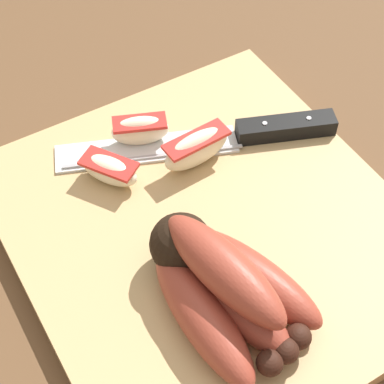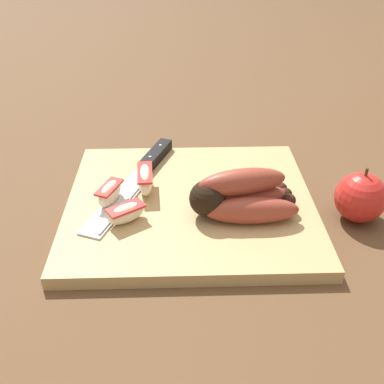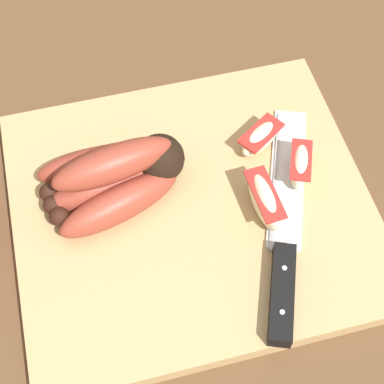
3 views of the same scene
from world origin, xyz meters
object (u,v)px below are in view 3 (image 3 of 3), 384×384
(chefs_knife, at_px, (284,250))
(apple_wedge_middle, at_px, (260,138))
(apple_wedge_near, at_px, (301,168))
(banana_bunch, at_px, (117,176))
(apple_wedge_far, at_px, (264,200))

(chefs_knife, height_order, apple_wedge_middle, apple_wedge_middle)
(apple_wedge_near, bearing_deg, apple_wedge_middle, -61.21)
(apple_wedge_near, bearing_deg, banana_bunch, -9.55)
(chefs_knife, distance_m, apple_wedge_middle, 0.13)
(apple_wedge_far, bearing_deg, apple_wedge_middle, -105.78)
(apple_wedge_far, bearing_deg, banana_bunch, -23.60)
(chefs_knife, height_order, apple_wedge_near, apple_wedge_near)
(banana_bunch, xyz_separation_m, apple_wedge_far, (-0.14, 0.06, -0.01))
(banana_bunch, bearing_deg, apple_wedge_far, 156.40)
(chefs_knife, relative_size, apple_wedge_middle, 4.44)
(chefs_knife, xyz_separation_m, apple_wedge_far, (0.01, -0.05, 0.01))
(apple_wedge_near, relative_size, apple_wedge_middle, 0.99)
(chefs_knife, relative_size, apple_wedge_far, 3.76)
(banana_bunch, bearing_deg, apple_wedge_near, 170.45)
(chefs_knife, distance_m, apple_wedge_far, 0.05)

